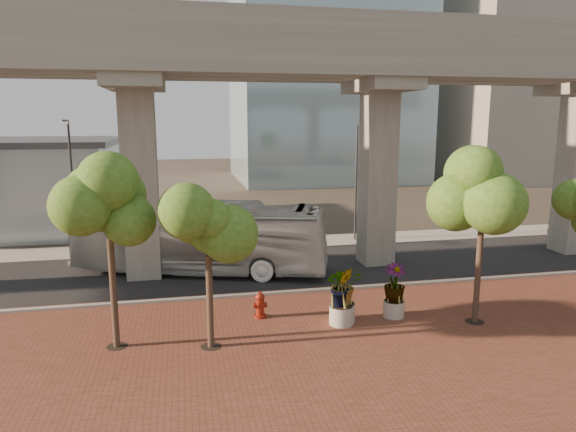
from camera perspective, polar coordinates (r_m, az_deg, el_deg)
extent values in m
plane|color=#353026|center=(24.81, -1.79, -7.25)|extent=(160.00, 160.00, 0.00)
cube|color=brown|center=(17.52, 2.91, -15.04)|extent=(70.00, 13.00, 0.06)
cube|color=black|center=(26.69, -2.54, -5.91)|extent=(90.00, 8.00, 0.04)
cube|color=#9F9C94|center=(22.92, -0.91, -8.56)|extent=(70.00, 0.25, 0.16)
cube|color=#9F9C94|center=(31.95, -4.12, -3.13)|extent=(90.00, 3.00, 0.06)
cube|color=gray|center=(24.18, -2.11, 17.48)|extent=(72.00, 2.40, 1.80)
cube|color=gray|center=(27.32, -3.29, 16.68)|extent=(72.00, 2.40, 1.80)
cube|color=gray|center=(23.32, -1.65, 21.21)|extent=(72.00, 0.12, 1.00)
cube|color=gray|center=(28.58, -3.66, 19.24)|extent=(72.00, 0.12, 1.00)
cube|color=gray|center=(72.80, 24.25, 13.18)|extent=(18.00, 16.00, 24.00)
imported|color=silver|center=(26.11, -9.67, -2.47)|extent=(12.94, 6.81, 3.52)
cylinder|color=maroon|center=(20.36, -3.11, -11.02)|extent=(0.47, 0.47, 0.10)
cylinder|color=maroon|center=(20.22, -3.12, -10.02)|extent=(0.31, 0.31, 0.76)
sphere|color=maroon|center=(20.09, -3.13, -9.01)|extent=(0.37, 0.37, 0.37)
cylinder|color=maroon|center=(20.03, -3.14, -8.56)|extent=(0.10, 0.10, 0.13)
cylinder|color=maroon|center=(20.20, -3.12, -9.85)|extent=(0.52, 0.21, 0.21)
cylinder|color=#AAA799|center=(19.97, 6.14, -10.58)|extent=(0.91, 0.91, 0.70)
imported|color=#365A17|center=(19.59, 6.20, -7.56)|extent=(2.01, 2.01, 1.51)
cylinder|color=#A49F94|center=(20.72, 11.66, -10.05)|extent=(0.81, 0.81, 0.63)
imported|color=#365A17|center=(20.37, 11.78, -7.26)|extent=(1.98, 1.98, 1.49)
cylinder|color=gray|center=(19.70, 5.94, -10.89)|extent=(0.90, 0.90, 0.70)
imported|color=#365A17|center=(19.33, 6.00, -7.85)|extent=(2.00, 2.00, 1.50)
cylinder|color=#4B382B|center=(18.18, -18.81, -8.17)|extent=(0.22, 0.22, 3.75)
cylinder|color=black|center=(18.85, -18.46, -13.57)|extent=(0.70, 0.70, 0.01)
cylinder|color=#4B382B|center=(17.52, -8.68, -9.41)|extent=(0.22, 0.22, 3.18)
cylinder|color=black|center=(18.12, -8.54, -14.13)|extent=(0.70, 0.70, 0.01)
cylinder|color=#4B382B|center=(20.51, 20.38, -5.74)|extent=(0.22, 0.22, 4.02)
cylinder|color=black|center=(21.14, 20.02, -10.97)|extent=(0.70, 0.70, 0.01)
cylinder|color=#2C2C31|center=(30.46, -22.77, 2.61)|extent=(0.13, 0.13, 7.52)
cube|color=#2C2C31|center=(29.76, -23.47, 9.67)|extent=(0.14, 0.94, 0.14)
cube|color=silver|center=(29.30, -23.64, 9.47)|extent=(0.38, 0.19, 0.11)
cylinder|color=#323238|center=(32.61, 7.57, 3.66)|extent=(0.13, 0.13, 7.33)
cube|color=#323238|center=(31.95, 8.01, 10.10)|extent=(0.14, 0.92, 0.14)
cube|color=silver|center=(31.52, 8.29, 9.92)|extent=(0.37, 0.18, 0.11)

